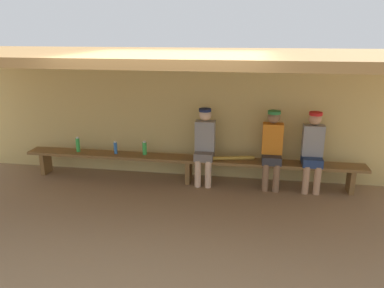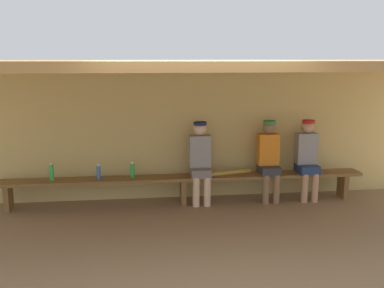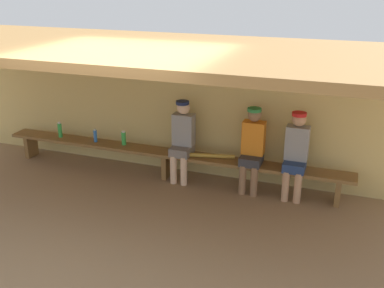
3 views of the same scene
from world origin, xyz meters
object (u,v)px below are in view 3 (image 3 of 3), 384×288
object	(u,v)px
bench	(167,156)
water_bottle_orange	(124,138)
player_in_blue	(296,151)
water_bottle_blue	(95,136)
player_middle	(182,137)
water_bottle_clear	(60,130)
baseball_bat	(211,156)
player_in_white	(252,146)

from	to	relation	value
bench	water_bottle_orange	world-z (taller)	water_bottle_orange
player_in_blue	water_bottle_orange	distance (m)	2.91
player_in_blue	water_bottle_blue	xyz separation A→B (m)	(-3.44, 0.00, -0.17)
player_middle	water_bottle_clear	world-z (taller)	player_middle
bench	player_middle	xyz separation A→B (m)	(0.28, 0.00, 0.36)
player_middle	water_bottle_blue	xyz separation A→B (m)	(-1.63, 0.00, -0.17)
player_middle	water_bottle_orange	distance (m)	1.11
water_bottle_clear	bench	bearing A→B (deg)	-0.20
water_bottle_clear	water_bottle_blue	size ratio (longest dim) A/B	1.19
player_in_blue	baseball_bat	size ratio (longest dim) A/B	1.79
player_middle	water_bottle_orange	size ratio (longest dim) A/B	5.44
water_bottle_orange	baseball_bat	distance (m)	1.59
water_bottle_blue	water_bottle_orange	bearing A→B (deg)	4.58
player_middle	water_bottle_blue	distance (m)	1.64
bench	water_bottle_orange	xyz separation A→B (m)	(-0.81, 0.05, 0.19)
player_in_white	water_bottle_blue	bearing A→B (deg)	179.92
player_in_white	water_bottle_orange	distance (m)	2.25
player_middle	water_bottle_orange	xyz separation A→B (m)	(-1.10, 0.05, -0.17)
bench	water_bottle_blue	xyz separation A→B (m)	(-1.35, 0.01, 0.18)
player_in_blue	water_bottle_clear	xyz separation A→B (m)	(-4.16, 0.00, -0.15)
player_in_blue	water_bottle_orange	bearing A→B (deg)	179.09
water_bottle_orange	water_bottle_clear	world-z (taller)	water_bottle_clear
player_in_white	player_middle	bearing A→B (deg)	180.00
player_in_blue	water_bottle_blue	distance (m)	3.44
player_middle	baseball_bat	xyz separation A→B (m)	(0.49, -0.00, -0.25)
bench	player_in_white	world-z (taller)	player_in_white
player_in_blue	player_middle	bearing A→B (deg)	180.00
player_in_blue	baseball_bat	distance (m)	1.34
player_in_blue	player_middle	size ratio (longest dim) A/B	1.00
water_bottle_blue	baseball_bat	bearing A→B (deg)	-0.20
player_in_blue	water_bottle_blue	world-z (taller)	player_in_blue
player_in_white	water_bottle_blue	size ratio (longest dim) A/B	5.73
water_bottle_clear	player_in_blue	bearing A→B (deg)	-0.05
water_bottle_blue	baseball_bat	size ratio (longest dim) A/B	0.31
water_bottle_orange	player_middle	bearing A→B (deg)	-2.42
player_in_blue	water_bottle_orange	size ratio (longest dim) A/B	5.44
player_in_blue	player_in_white	world-z (taller)	same
water_bottle_orange	water_bottle_clear	size ratio (longest dim) A/B	0.89
player_middle	baseball_bat	size ratio (longest dim) A/B	1.79
bench	player_in_blue	size ratio (longest dim) A/B	4.46
water_bottle_clear	water_bottle_blue	bearing A→B (deg)	-0.01
player_in_white	water_bottle_blue	world-z (taller)	player_in_white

